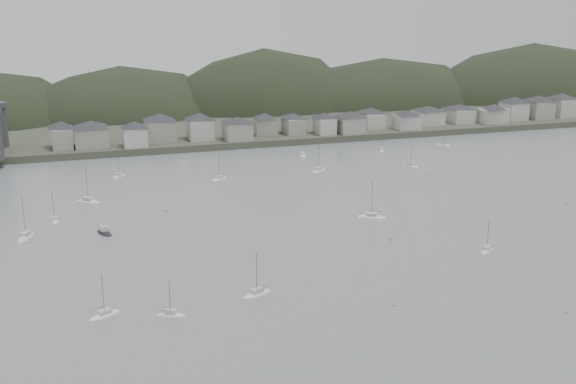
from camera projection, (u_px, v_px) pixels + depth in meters
name	position (u px, v px, depth m)	size (l,w,h in m)	color
ground	(402.00, 311.00, 139.60)	(900.00, 900.00, 0.00)	slate
far_shore_land	(174.00, 108.00, 409.22)	(900.00, 250.00, 3.00)	#383D2D
forested_ridge	(191.00, 136.00, 390.65)	(851.55, 103.94, 102.57)	black
waterfront_town	(317.00, 121.00, 320.46)	(451.48, 28.46, 12.92)	gray
sailboat_lead	(219.00, 179.00, 245.91)	(7.90, 6.54, 10.77)	silver
moored_fleet	(274.00, 226.00, 193.34)	(257.07, 177.07, 12.96)	silver
motor_launch_far	(104.00, 232.00, 187.20)	(5.18, 7.76, 3.76)	black
mooring_buoys	(362.00, 240.00, 181.77)	(180.50, 113.99, 0.70)	#CF7345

